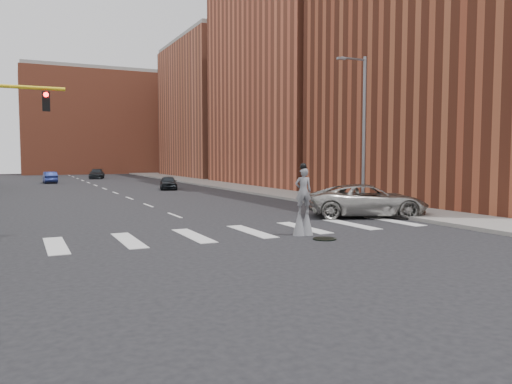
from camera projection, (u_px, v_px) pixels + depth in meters
name	position (u px, v px, depth m)	size (l,w,h in m)	color
ground_plane	(232.00, 237.00, 19.67)	(160.00, 160.00, 0.00)	black
sidewalk_right	(251.00, 188.00, 47.54)	(5.00, 90.00, 0.18)	gray
manhole	(324.00, 239.00, 19.17)	(0.90, 0.90, 0.04)	black
building_near	(472.00, 46.00, 35.55)	(16.00, 20.00, 22.00)	brown
building_mid	(310.00, 76.00, 55.26)	(16.00, 22.00, 24.00)	#B35438
building_far	(227.00, 112.00, 76.99)	(16.00, 22.00, 20.00)	#B65F43
building_backdrop	(97.00, 124.00, 91.76)	(26.00, 14.00, 18.00)	#B35438
streetlight	(363.00, 127.00, 29.41)	(2.05, 0.20, 9.00)	slate
stilt_performer	(303.00, 206.00, 20.12)	(0.83, 0.60, 2.92)	#2F2113
suv_crossing	(368.00, 201.00, 26.21)	(2.85, 6.18, 1.72)	#A5A29C
car_near	(168.00, 183.00, 47.43)	(1.54, 3.82, 1.30)	black
car_mid	(50.00, 177.00, 58.40)	(1.41, 4.03, 1.33)	navy
car_far	(97.00, 174.00, 69.62)	(1.88, 4.62, 1.34)	black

